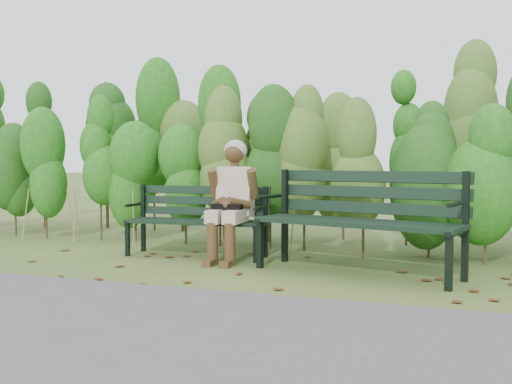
% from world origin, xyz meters
% --- Properties ---
extents(ground, '(80.00, 80.00, 0.00)m').
position_xyz_m(ground, '(0.00, 0.00, 0.00)').
color(ground, '#3B5324').
extents(footpath, '(60.00, 2.50, 0.01)m').
position_xyz_m(footpath, '(0.00, -2.20, 0.01)').
color(footpath, '#474749').
rests_on(footpath, ground).
extents(hedge_band, '(11.04, 1.67, 2.42)m').
position_xyz_m(hedge_band, '(0.00, 1.86, 1.26)').
color(hedge_band, '#47381E').
rests_on(hedge_band, ground).
extents(leaf_litter, '(5.92, 2.13, 0.01)m').
position_xyz_m(leaf_litter, '(-0.03, 0.02, 0.00)').
color(leaf_litter, '#612D14').
rests_on(leaf_litter, ground).
extents(bench_left, '(1.59, 0.60, 0.78)m').
position_xyz_m(bench_left, '(-0.82, 0.72, 0.46)').
color(bench_left, black).
rests_on(bench_left, ground).
extents(bench_right, '(2.05, 1.10, 0.98)m').
position_xyz_m(bench_right, '(1.08, 0.31, 0.58)').
color(bench_right, black).
rests_on(bench_right, ground).
extents(seated_woman, '(0.55, 0.81, 1.30)m').
position_xyz_m(seated_woman, '(-0.36, 0.57, 0.71)').
color(seated_woman, tan).
rests_on(seated_woman, ground).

